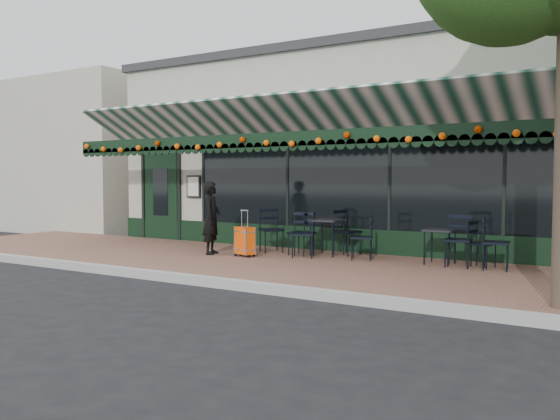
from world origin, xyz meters
The scene contains 17 objects.
ground centered at (0.00, 0.00, 0.00)m, with size 80.00×80.00×0.00m, color black.
sidewalk centered at (0.00, 2.00, 0.07)m, with size 18.00×4.00×0.15m, color brown.
curb centered at (0.00, -0.08, 0.07)m, with size 18.00×0.16×0.15m, color #9E9E99.
restaurant_building centered at (0.00, 7.84, 2.27)m, with size 12.00×9.60×4.50m.
neighbor_building_left centered at (-13.00, 8.00, 2.40)m, with size 12.00×8.00×4.80m, color #B8B0A1.
woman centered at (-1.72, 2.17, 0.89)m, with size 0.54×0.36×1.49m, color black.
suitcase centered at (-0.93, 2.22, 0.46)m, with size 0.45×0.35×0.92m.
cafe_table_a centered at (2.67, 3.18, 0.72)m, with size 0.51×0.51×0.63m.
cafe_table_b centered at (0.37, 3.24, 0.80)m, with size 0.59×0.59×0.73m.
chair_a_left centered at (1.23, 3.00, 0.57)m, with size 0.42×0.42×0.83m, color black, non-canonical shape.
chair_a_right centered at (3.41, 3.18, 0.56)m, with size 0.41×0.41×0.82m, color black, non-canonical shape.
chair_a_front centered at (3.04, 3.03, 0.61)m, with size 0.46×0.46×0.92m, color black, non-canonical shape.
chair_a_extra centered at (3.67, 3.04, 0.60)m, with size 0.45×0.45×0.90m, color black, non-canonical shape.
chair_b_left centered at (-0.10, 3.00, 0.59)m, with size 0.44×0.44×0.89m, color black, non-canonical shape.
chair_b_right centered at (0.67, 3.53, 0.61)m, with size 0.46×0.46×0.92m, color black, non-canonical shape.
chair_b_front centered at (0.11, 2.71, 0.60)m, with size 0.45×0.45×0.90m, color black, non-canonical shape.
chair_solo centered at (-0.88, 3.10, 0.61)m, with size 0.46×0.46×0.92m, color black, non-canonical shape.
Camera 1 is at (5.82, -7.31, 1.68)m, focal length 38.00 mm.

